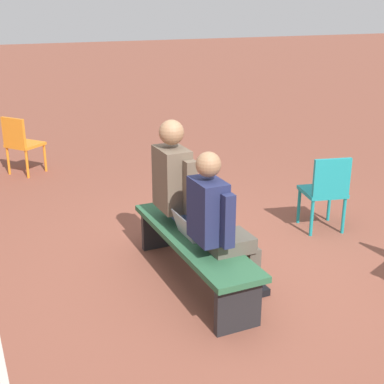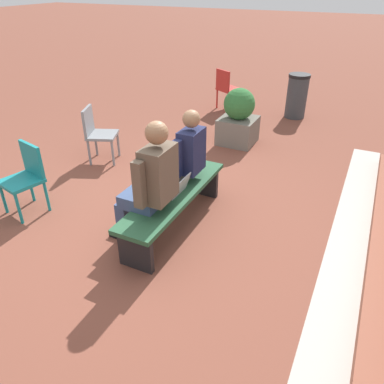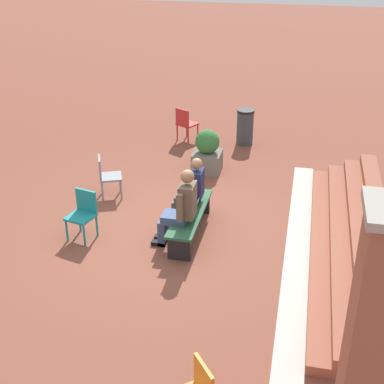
{
  "view_description": "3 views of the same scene",
  "coord_description": "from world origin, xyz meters",
  "px_view_note": "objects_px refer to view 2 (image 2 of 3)",
  "views": [
    {
      "loc": [
        -3.82,
        2.02,
        2.34
      ],
      "look_at": [
        0.34,
        0.12,
        0.71
      ],
      "focal_mm": 50.0,
      "sensor_mm": 36.0,
      "label": 1
    },
    {
      "loc": [
        3.1,
        2.02,
        2.53
      ],
      "look_at": [
        0.46,
        0.73,
        0.82
      ],
      "focal_mm": 35.0,
      "sensor_mm": 36.0,
      "label": 2
    },
    {
      "loc": [
        7.75,
        2.02,
        4.84
      ],
      "look_at": [
        0.33,
        0.38,
        1.0
      ],
      "focal_mm": 50.0,
      "sensor_mm": 36.0,
      "label": 3
    }
  ],
  "objects_px": {
    "laptop": "(175,189)",
    "plastic_chair_far_right": "(26,174)",
    "person_student": "(183,159)",
    "plastic_chair_far_left": "(227,87)",
    "person_adult": "(150,183)",
    "planter": "(238,118)",
    "bench": "(174,200)",
    "litter_bin": "(297,96)",
    "plastic_chair_mid_courtyard": "(97,131)"
  },
  "relations": [
    {
      "from": "laptop",
      "to": "litter_bin",
      "type": "relative_size",
      "value": 0.37
    },
    {
      "from": "person_adult",
      "to": "plastic_chair_mid_courtyard",
      "type": "distance_m",
      "value": 2.33
    },
    {
      "from": "plastic_chair_mid_courtyard",
      "to": "litter_bin",
      "type": "bearing_deg",
      "value": 146.38
    },
    {
      "from": "bench",
      "to": "litter_bin",
      "type": "bearing_deg",
      "value": 175.32
    },
    {
      "from": "bench",
      "to": "laptop",
      "type": "distance_m",
      "value": 0.15
    },
    {
      "from": "plastic_chair_far_right",
      "to": "person_student",
      "type": "bearing_deg",
      "value": 115.54
    },
    {
      "from": "laptop",
      "to": "plastic_chair_mid_courtyard",
      "type": "height_order",
      "value": "plastic_chair_mid_courtyard"
    },
    {
      "from": "laptop",
      "to": "litter_bin",
      "type": "xyz_separation_m",
      "value": [
        -4.47,
        0.35,
        -0.07
      ]
    },
    {
      "from": "planter",
      "to": "laptop",
      "type": "bearing_deg",
      "value": 4.94
    },
    {
      "from": "person_student",
      "to": "laptop",
      "type": "xyz_separation_m",
      "value": [
        0.36,
        0.08,
        -0.19
      ]
    },
    {
      "from": "person_adult",
      "to": "laptop",
      "type": "height_order",
      "value": "person_adult"
    },
    {
      "from": "laptop",
      "to": "person_adult",
      "type": "bearing_deg",
      "value": -12.91
    },
    {
      "from": "laptop",
      "to": "planter",
      "type": "height_order",
      "value": "planter"
    },
    {
      "from": "bench",
      "to": "person_student",
      "type": "distance_m",
      "value": 0.49
    },
    {
      "from": "person_adult",
      "to": "laptop",
      "type": "relative_size",
      "value": 4.35
    },
    {
      "from": "person_adult",
      "to": "plastic_chair_far_left",
      "type": "xyz_separation_m",
      "value": [
        -4.68,
        -1.02,
        -0.26
      ]
    },
    {
      "from": "person_adult",
      "to": "planter",
      "type": "height_order",
      "value": "person_adult"
    },
    {
      "from": "plastic_chair_far_right",
      "to": "litter_bin",
      "type": "distance_m",
      "value": 5.35
    },
    {
      "from": "person_student",
      "to": "plastic_chair_far_left",
      "type": "bearing_deg",
      "value": -165.54
    },
    {
      "from": "bench",
      "to": "plastic_chair_far_right",
      "type": "bearing_deg",
      "value": -75.47
    },
    {
      "from": "person_student",
      "to": "planter",
      "type": "height_order",
      "value": "person_student"
    },
    {
      "from": "litter_bin",
      "to": "laptop",
      "type": "bearing_deg",
      "value": -4.51
    },
    {
      "from": "person_adult",
      "to": "laptop",
      "type": "bearing_deg",
      "value": 167.09
    },
    {
      "from": "person_student",
      "to": "plastic_chair_mid_courtyard",
      "type": "distance_m",
      "value": 1.98
    },
    {
      "from": "plastic_chair_far_right",
      "to": "planter",
      "type": "distance_m",
      "value": 3.48
    },
    {
      "from": "bench",
      "to": "plastic_chair_mid_courtyard",
      "type": "height_order",
      "value": "plastic_chair_mid_courtyard"
    },
    {
      "from": "plastic_chair_far_left",
      "to": "litter_bin",
      "type": "relative_size",
      "value": 0.98
    },
    {
      "from": "person_student",
      "to": "plastic_chair_far_right",
      "type": "relative_size",
      "value": 1.53
    },
    {
      "from": "planter",
      "to": "plastic_chair_far_left",
      "type": "bearing_deg",
      "value": -152.27
    },
    {
      "from": "person_adult",
      "to": "plastic_chair_far_left",
      "type": "relative_size",
      "value": 1.66
    },
    {
      "from": "plastic_chair_far_right",
      "to": "planter",
      "type": "height_order",
      "value": "planter"
    },
    {
      "from": "person_student",
      "to": "person_adult",
      "type": "height_order",
      "value": "person_adult"
    },
    {
      "from": "laptop",
      "to": "planter",
      "type": "bearing_deg",
      "value": -175.06
    },
    {
      "from": "bench",
      "to": "plastic_chair_mid_courtyard",
      "type": "bearing_deg",
      "value": -118.93
    },
    {
      "from": "plastic_chair_far_left",
      "to": "planter",
      "type": "distance_m",
      "value": 1.86
    },
    {
      "from": "plastic_chair_far_left",
      "to": "litter_bin",
      "type": "distance_m",
      "value": 1.46
    },
    {
      "from": "laptop",
      "to": "plastic_chair_far_right",
      "type": "xyz_separation_m",
      "value": [
        0.44,
        -1.76,
        -0.02
      ]
    },
    {
      "from": "planter",
      "to": "person_adult",
      "type": "bearing_deg",
      "value": 2.81
    },
    {
      "from": "planter",
      "to": "litter_bin",
      "type": "xyz_separation_m",
      "value": [
        -1.79,
        0.58,
        -0.0
      ]
    },
    {
      "from": "bench",
      "to": "planter",
      "type": "relative_size",
      "value": 1.91
    },
    {
      "from": "bench",
      "to": "planter",
      "type": "bearing_deg",
      "value": -175.3
    },
    {
      "from": "laptop",
      "to": "planter",
      "type": "relative_size",
      "value": 0.34
    },
    {
      "from": "person_student",
      "to": "litter_bin",
      "type": "bearing_deg",
      "value": 174.04
    },
    {
      "from": "plastic_chair_far_right",
      "to": "bench",
      "type": "bearing_deg",
      "value": 104.53
    },
    {
      "from": "person_adult",
      "to": "plastic_chair_far_left",
      "type": "bearing_deg",
      "value": -167.77
    },
    {
      "from": "planter",
      "to": "litter_bin",
      "type": "bearing_deg",
      "value": 161.93
    },
    {
      "from": "plastic_chair_far_left",
      "to": "plastic_chair_far_right",
      "type": "bearing_deg",
      "value": -7.93
    },
    {
      "from": "bench",
      "to": "plastic_chair_far_right",
      "type": "xyz_separation_m",
      "value": [
        0.45,
        -1.75,
        0.13
      ]
    },
    {
      "from": "laptop",
      "to": "plastic_chair_mid_courtyard",
      "type": "bearing_deg",
      "value": -119.0
    },
    {
      "from": "plastic_chair_mid_courtyard",
      "to": "litter_bin",
      "type": "height_order",
      "value": "litter_bin"
    }
  ]
}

